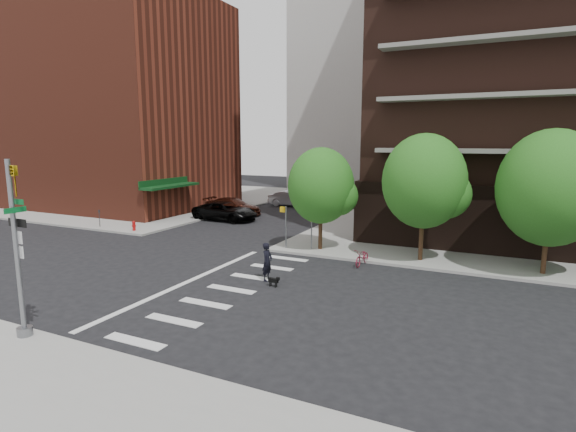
{
  "coord_description": "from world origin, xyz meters",
  "views": [
    {
      "loc": [
        13.85,
        -16.64,
        6.72
      ],
      "look_at": [
        3.0,
        6.0,
        2.5
      ],
      "focal_mm": 28.0,
      "sensor_mm": 36.0,
      "label": 1
    }
  ],
  "objects": [
    {
      "name": "parked_car_black",
      "position": [
        -7.27,
        15.06,
        0.78
      ],
      "size": [
        2.73,
        5.7,
        1.57
      ],
      "primitive_type": "imported",
      "rotation": [
        0.0,
        0.0,
        1.55
      ],
      "color": "black",
      "rests_on": "ground"
    },
    {
      "name": "fire_hydrant",
      "position": [
        -10.5,
        7.8,
        0.55
      ],
      "size": [
        0.24,
        0.24,
        0.73
      ],
      "color": "#A50C0C",
      "rests_on": "sidewalk_nw"
    },
    {
      "name": "tree_a",
      "position": [
        4.0,
        8.5,
        4.04
      ],
      "size": [
        4.0,
        4.0,
        5.9
      ],
      "color": "#301E11",
      "rests_on": "sidewalk_ne"
    },
    {
      "name": "parking_meter",
      "position": [
        -14.0,
        7.8,
        0.96
      ],
      "size": [
        0.1,
        0.08,
        1.32
      ],
      "color": "black",
      "rests_on": "sidewalk_nw"
    },
    {
      "name": "parked_car_maroon",
      "position": [
        -8.2,
        17.73,
        0.78
      ],
      "size": [
        2.35,
        5.43,
        1.56
      ],
      "primitive_type": "imported",
      "rotation": [
        0.0,
        0.0,
        1.6
      ],
      "color": "#3C170E",
      "rests_on": "ground"
    },
    {
      "name": "traffic_signal",
      "position": [
        -0.47,
        -7.49,
        2.7
      ],
      "size": [
        0.9,
        0.75,
        6.0
      ],
      "color": "slate",
      "rests_on": "sidewalk_s"
    },
    {
      "name": "midrise_nw",
      "position": [
        -22.0,
        18.0,
        10.15
      ],
      "size": [
        21.4,
        15.5,
        20.0
      ],
      "color": "maroon",
      "rests_on": "sidewalk_nw"
    },
    {
      "name": "pedestrian_signal",
      "position": [
        2.32,
        7.92,
        1.85
      ],
      "size": [
        2.18,
        0.67,
        2.6
      ],
      "color": "slate",
      "rests_on": "sidewalk_ne"
    },
    {
      "name": "crosswalk",
      "position": [
        2.21,
        -0.0,
        0.01
      ],
      "size": [
        3.85,
        13.0,
        0.01
      ],
      "color": "silver",
      "rests_on": "ground"
    },
    {
      "name": "scooter",
      "position": [
        7.25,
        6.5,
        0.46
      ],
      "size": [
        0.75,
        1.8,
        0.92
      ],
      "primitive_type": "imported",
      "rotation": [
        0.0,
        0.0,
        -0.08
      ],
      "color": "maroon",
      "rests_on": "ground"
    },
    {
      "name": "dog",
      "position": [
        4.58,
        1.17,
        0.31
      ],
      "size": [
        0.59,
        0.21,
        0.5
      ],
      "rotation": [
        0.0,
        0.0,
        -0.12
      ],
      "color": "black",
      "rests_on": "ground"
    },
    {
      "name": "dog_walker",
      "position": [
        3.85,
        1.9,
        0.93
      ],
      "size": [
        0.69,
        0.45,
        1.87
      ],
      "primitive_type": "imported",
      "rotation": [
        0.0,
        0.0,
        1.56
      ],
      "color": "black",
      "rests_on": "ground"
    },
    {
      "name": "tree_c",
      "position": [
        16.0,
        8.5,
        4.45
      ],
      "size": [
        5.0,
        5.0,
        6.8
      ],
      "color": "#301E11",
      "rests_on": "sidewalk_ne"
    },
    {
      "name": "parked_car_silver",
      "position": [
        -5.62,
        25.01,
        0.8
      ],
      "size": [
        1.86,
        4.93,
        1.61
      ],
      "primitive_type": "imported",
      "rotation": [
        0.0,
        0.0,
        1.6
      ],
      "color": "#A6A8AD",
      "rests_on": "ground"
    },
    {
      "name": "sidewalk_nw",
      "position": [
        -24.5,
        23.5,
        0.07
      ],
      "size": [
        31.0,
        33.0,
        0.15
      ],
      "primitive_type": "cube",
      "color": "gray",
      "rests_on": "ground"
    },
    {
      "name": "ground",
      "position": [
        0.0,
        0.0,
        0.0
      ],
      "size": [
        120.0,
        120.0,
        0.0
      ],
      "primitive_type": "plane",
      "color": "black",
      "rests_on": "ground"
    },
    {
      "name": "tree_b",
      "position": [
        10.0,
        8.5,
        4.54
      ],
      "size": [
        4.5,
        4.5,
        6.65
      ],
      "color": "#301E11",
      "rests_on": "sidewalk_ne"
    }
  ]
}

